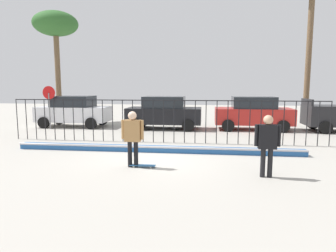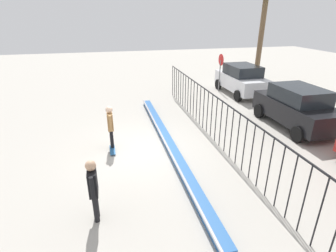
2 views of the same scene
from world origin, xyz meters
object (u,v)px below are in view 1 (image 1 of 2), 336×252
(camera_operator, at_px, (267,140))
(skateboard, at_px, (143,165))
(parked_car_black, at_px, (164,112))
(parked_car_red, at_px, (253,113))
(parked_car_white, at_px, (74,111))
(skateboarder, at_px, (133,134))
(palm_tree_short, at_px, (56,26))
(stop_sign, at_px, (49,101))

(camera_operator, bearing_deg, skateboard, 24.30)
(parked_car_black, relative_size, parked_car_red, 1.00)
(parked_car_white, xyz_separation_m, parked_car_black, (5.67, -0.23, 0.00))
(camera_operator, xyz_separation_m, parked_car_red, (1.00, 9.28, -0.07))
(parked_car_red, bearing_deg, skateboarder, -119.87)
(parked_car_red, bearing_deg, parked_car_black, -177.23)
(camera_operator, bearing_deg, parked_car_black, -32.45)
(skateboard, xyz_separation_m, parked_car_red, (4.61, 8.73, 0.91))
(skateboarder, distance_m, palm_tree_short, 14.65)
(skateboarder, height_order, stop_sign, stop_sign)
(skateboard, height_order, stop_sign, stop_sign)
(skateboard, bearing_deg, palm_tree_short, 123.48)
(stop_sign, relative_size, palm_tree_short, 0.33)
(skateboard, distance_m, parked_car_white, 10.68)
(skateboarder, xyz_separation_m, palm_tree_short, (-7.98, 11.01, 5.46))
(skateboarder, distance_m, stop_sign, 10.17)
(camera_operator, bearing_deg, stop_sign, -4.03)
(palm_tree_short, bearing_deg, parked_car_red, -10.09)
(parked_car_black, height_order, stop_sign, stop_sign)
(palm_tree_short, bearing_deg, skateboard, -53.04)
(skateboard, relative_size, palm_tree_short, 0.11)
(parked_car_black, distance_m, palm_tree_short, 9.90)
(skateboard, height_order, parked_car_red, parked_car_red)
(skateboard, relative_size, parked_car_white, 0.19)
(parked_car_red, relative_size, stop_sign, 1.72)
(skateboard, height_order, parked_car_white, parked_car_white)
(stop_sign, bearing_deg, palm_tree_short, 108.57)
(camera_operator, height_order, palm_tree_short, palm_tree_short)
(skateboard, relative_size, camera_operator, 0.46)
(parked_car_white, height_order, parked_car_black, same)
(camera_operator, height_order, stop_sign, stop_sign)
(skateboard, height_order, palm_tree_short, palm_tree_short)
(skateboarder, relative_size, palm_tree_short, 0.23)
(camera_operator, relative_size, parked_car_white, 0.40)
(palm_tree_short, bearing_deg, parked_car_black, -18.34)
(palm_tree_short, bearing_deg, stop_sign, -71.43)
(parked_car_red, bearing_deg, palm_tree_short, 169.47)
(skateboarder, xyz_separation_m, parked_car_red, (4.91, 8.71, -0.07))
(camera_operator, height_order, parked_car_red, parked_car_red)
(camera_operator, distance_m, palm_tree_short, 17.47)
(parked_car_red, bearing_deg, parked_car_white, 179.85)
(parked_car_red, distance_m, palm_tree_short, 14.22)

